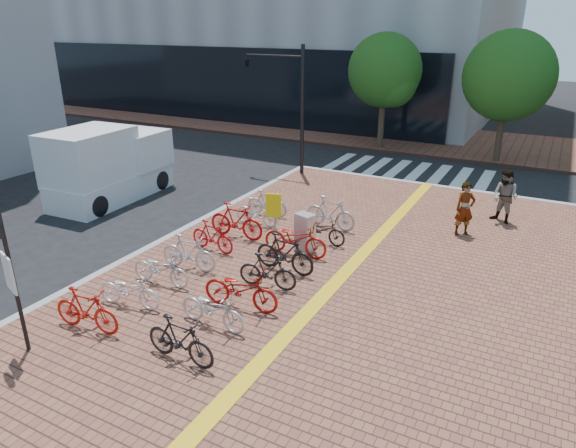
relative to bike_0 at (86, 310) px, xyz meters
The scene contains 28 objects.
ground 3.39m from the bike_0, 52.41° to the left, with size 120.00×120.00×0.00m, color black.
kerb_north 15.48m from the bike_0, 71.04° to the left, with size 14.00×0.25×0.15m, color gray.
far_sidewalk 23.73m from the bike_0, 85.10° to the left, with size 70.00×8.00×0.15m, color brown.
crosswalk 16.84m from the bike_0, 81.36° to the left, with size 7.50×4.00×0.01m.
street_trees 21.57m from the bike_0, 70.61° to the left, with size 16.20×4.60×6.35m.
bike_0 is the anchor object (origin of this frame).
bike_1 1.22m from the bike_0, 86.03° to the left, with size 0.58×1.67×0.88m, color white.
bike_2 2.45m from the bike_0, 89.98° to the left, with size 0.59×1.70×0.89m, color silver.
bike_3 3.48m from the bike_0, 88.36° to the left, with size 0.48×1.70×1.02m, color silver.
bike_4 4.80m from the bike_0, 90.64° to the left, with size 0.44×1.57×0.94m, color red.
bike_5 5.98m from the bike_0, 89.73° to the left, with size 0.54×1.90×1.14m, color #AE0C0D.
bike_6 7.20m from the bike_0, 89.53° to the left, with size 0.45×1.60×0.96m, color silver.
bike_7 8.17m from the bike_0, 90.82° to the left, with size 0.43×1.54×0.92m, color #A2A2A6.
bike_8 2.57m from the bike_0, ahead, with size 0.47×1.67×1.00m, color black.
bike_9 2.79m from the bike_0, 31.15° to the left, with size 0.61×1.74×0.91m, color silver.
bike_10 3.48m from the bike_0, 43.92° to the left, with size 0.67×1.93×1.02m, color #9E100B.
bike_11 4.41m from the bike_0, 54.42° to the left, with size 0.45×1.58×0.95m, color black.
bike_12 5.25m from the bike_0, 61.46° to the left, with size 0.51×1.82×1.09m, color black.
bike_13 6.15m from the bike_0, 68.21° to the left, with size 0.69×1.97×1.03m, color #B2140C.
bike_14 7.36m from the bike_0, 69.58° to the left, with size 0.58×1.67×0.88m, color black.
bike_15 8.45m from the bike_0, 73.91° to the left, with size 0.51×1.82×1.09m, color #AEAEB3.
pedestrian_a 11.56m from the bike_0, 56.76° to the left, with size 0.64×0.42×1.74m, color gray.
pedestrian_b 13.56m from the bike_0, 57.23° to the left, with size 0.90×0.70×1.85m, color #4B4D5F.
utility_box 6.55m from the bike_0, 68.51° to the left, with size 0.54×0.39×1.18m, color #B5B4B9.
yellow_sign 6.13m from the bike_0, 76.20° to the left, with size 0.45×0.20×1.71m.
notice_sign 1.97m from the bike_0, 115.42° to the right, with size 0.57×0.23×3.17m.
traffic_light_pole 14.28m from the bike_0, 101.45° to the left, with size 2.98×1.15×5.55m.
box_truck 9.86m from the bike_0, 132.90° to the left, with size 2.40×5.09×2.88m.
Camera 1 is at (6.55, -9.21, 6.64)m, focal length 32.00 mm.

